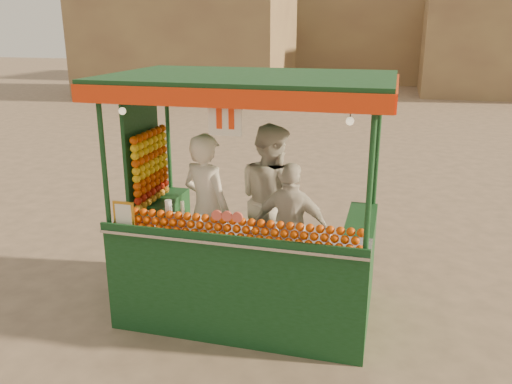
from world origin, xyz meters
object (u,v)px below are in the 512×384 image
(vendor_middle, at_px, (271,200))
(vendor_right, at_px, (291,229))
(juice_cart, at_px, (241,242))
(vendor_left, at_px, (207,210))

(vendor_middle, bearing_deg, vendor_right, 170.67)
(juice_cart, xyz_separation_m, vendor_middle, (0.23, 0.57, 0.37))
(vendor_left, bearing_deg, juice_cart, -168.14)
(juice_cart, bearing_deg, vendor_left, 168.90)
(juice_cart, height_order, vendor_middle, juice_cart)
(juice_cart, distance_m, vendor_middle, 0.72)
(vendor_left, height_order, vendor_middle, vendor_middle)
(vendor_left, relative_size, vendor_middle, 0.97)
(vendor_left, xyz_separation_m, vendor_right, (1.04, 0.02, -0.15))
(juice_cart, height_order, vendor_right, juice_cart)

